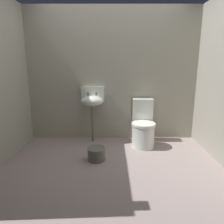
% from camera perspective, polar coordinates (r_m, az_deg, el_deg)
% --- Properties ---
extents(ground_plane, '(3.45, 2.59, 0.08)m').
position_cam_1_polar(ground_plane, '(3.03, 0.01, -14.98)').
color(ground_plane, gray).
extents(wall_back, '(3.45, 0.10, 2.36)m').
position_cam_1_polar(wall_back, '(3.82, -0.03, 10.07)').
color(wall_back, '#9E9986').
rests_on(wall_back, ground).
extents(toilet_near_wall, '(0.43, 0.62, 0.78)m').
position_cam_1_polar(toilet_near_wall, '(3.61, 8.41, -4.14)').
color(toilet_near_wall, white).
rests_on(toilet_near_wall, ground).
extents(sink, '(0.42, 0.35, 0.99)m').
position_cam_1_polar(sink, '(3.67, -5.61, 3.18)').
color(sink, '#626152').
rests_on(sink, ground).
extents(bucket, '(0.27, 0.27, 0.19)m').
position_cam_1_polar(bucket, '(3.11, -4.45, -11.38)').
color(bucket, '#626152').
rests_on(bucket, ground).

